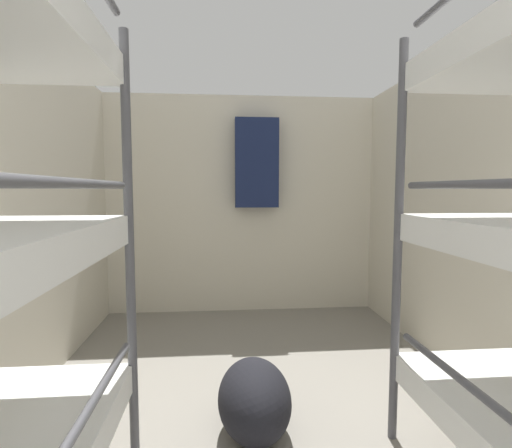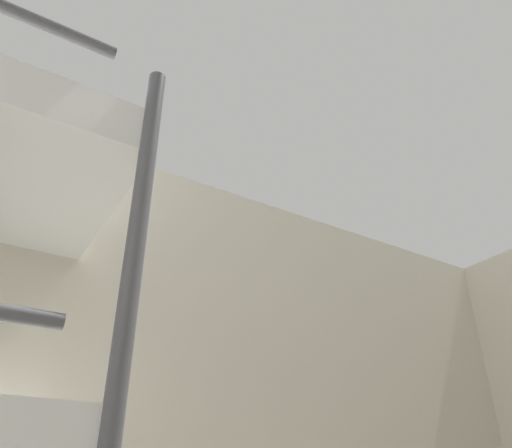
{
  "view_description": "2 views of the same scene",
  "coord_description": "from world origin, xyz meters",
  "views": [
    {
      "loc": [
        -0.23,
        0.5,
        1.3
      ],
      "look_at": [
        0.01,
        3.2,
        1.06
      ],
      "focal_mm": 28.0,
      "sensor_mm": 36.0,
      "label": 1
    },
    {
      "loc": [
        0.32,
        2.13,
        1.02
      ],
      "look_at": [
        -0.84,
        2.85,
        1.77
      ],
      "focal_mm": 35.0,
      "sensor_mm": 36.0,
      "label": 2
    }
  ],
  "objects": [
    {
      "name": "hanging_coat",
      "position": [
        0.15,
        4.58,
        1.56
      ],
      "size": [
        0.44,
        0.12,
        0.9
      ],
      "color": "#192347"
    },
    {
      "name": "wall_back",
      "position": [
        0.0,
        4.73,
        1.13
      ],
      "size": [
        2.91,
        0.06,
        2.26
      ],
      "color": "beige",
      "rests_on": "ground_plane"
    },
    {
      "name": "duffel_bag",
      "position": [
        -0.06,
        2.51,
        0.19
      ],
      "size": [
        0.39,
        0.6,
        0.39
      ],
      "color": "black",
      "rests_on": "ground_plane"
    }
  ]
}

